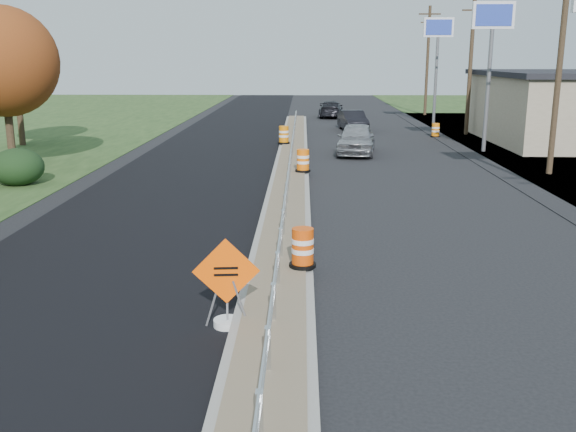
{
  "coord_description": "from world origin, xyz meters",
  "views": [
    {
      "loc": [
        0.54,
        -19.37,
        5.07
      ],
      "look_at": [
        0.17,
        -3.4,
        1.1
      ],
      "focal_mm": 40.0,
      "sensor_mm": 36.0,
      "label": 1
    }
  ],
  "objects_px": {
    "barrel_median_mid": "(303,161)",
    "car_dark_far": "(331,109)",
    "barrel_median_near": "(303,248)",
    "barrel_median_far": "(284,135)",
    "car_silver": "(356,139)",
    "barrel_shoulder_mid": "(436,130)",
    "car_dark_mid": "(353,121)",
    "caution_sign": "(227,305)"
  },
  "relations": [
    {
      "from": "caution_sign",
      "to": "barrel_median_near",
      "type": "distance_m",
      "value": 3.34
    },
    {
      "from": "barrel_median_near",
      "to": "barrel_median_mid",
      "type": "height_order",
      "value": "barrel_median_mid"
    },
    {
      "from": "barrel_median_mid",
      "to": "car_dark_far",
      "type": "relative_size",
      "value": 0.2
    },
    {
      "from": "caution_sign",
      "to": "barrel_median_mid",
      "type": "height_order",
      "value": "caution_sign"
    },
    {
      "from": "car_silver",
      "to": "car_dark_far",
      "type": "bearing_deg",
      "value": 98.6
    },
    {
      "from": "barrel_median_near",
      "to": "car_dark_mid",
      "type": "height_order",
      "value": "car_dark_mid"
    },
    {
      "from": "barrel_median_near",
      "to": "car_silver",
      "type": "bearing_deg",
      "value": 81.82
    },
    {
      "from": "barrel_median_far",
      "to": "barrel_shoulder_mid",
      "type": "xyz_separation_m",
      "value": [
        9.74,
        5.23,
        -0.28
      ]
    },
    {
      "from": "barrel_median_mid",
      "to": "car_dark_far",
      "type": "height_order",
      "value": "car_dark_far"
    },
    {
      "from": "caution_sign",
      "to": "barrel_shoulder_mid",
      "type": "distance_m",
      "value": 32.18
    },
    {
      "from": "barrel_median_near",
      "to": "car_silver",
      "type": "height_order",
      "value": "car_silver"
    },
    {
      "from": "car_silver",
      "to": "car_dark_mid",
      "type": "height_order",
      "value": "car_silver"
    },
    {
      "from": "caution_sign",
      "to": "car_silver",
      "type": "distance_m",
      "value": 23.33
    },
    {
      "from": "caution_sign",
      "to": "car_silver",
      "type": "bearing_deg",
      "value": 74.53
    },
    {
      "from": "barrel_shoulder_mid",
      "to": "car_dark_mid",
      "type": "xyz_separation_m",
      "value": [
        -5.11,
        3.61,
        0.28
      ]
    },
    {
      "from": "caution_sign",
      "to": "barrel_median_mid",
      "type": "distance_m",
      "value": 16.08
    },
    {
      "from": "car_silver",
      "to": "car_dark_mid",
      "type": "relative_size",
      "value": 1.12
    },
    {
      "from": "barrel_median_mid",
      "to": "car_dark_mid",
      "type": "xyz_separation_m",
      "value": [
        3.53,
        18.16,
        0.01
      ]
    },
    {
      "from": "car_dark_far",
      "to": "caution_sign",
      "type": "bearing_deg",
      "value": 89.47
    },
    {
      "from": "barrel_shoulder_mid",
      "to": "car_silver",
      "type": "relative_size",
      "value": 0.19
    },
    {
      "from": "barrel_median_near",
      "to": "car_dark_far",
      "type": "height_order",
      "value": "car_dark_far"
    },
    {
      "from": "car_dark_mid",
      "to": "caution_sign",
      "type": "bearing_deg",
      "value": -105.87
    },
    {
      "from": "barrel_median_far",
      "to": "car_dark_far",
      "type": "distance_m",
      "value": 19.59
    },
    {
      "from": "car_dark_mid",
      "to": "barrel_median_near",
      "type": "bearing_deg",
      "value": -104.04
    },
    {
      "from": "car_silver",
      "to": "barrel_median_near",
      "type": "bearing_deg",
      "value": -90.77
    },
    {
      "from": "barrel_median_near",
      "to": "barrel_shoulder_mid",
      "type": "bearing_deg",
      "value": 72.59
    },
    {
      "from": "barrel_median_far",
      "to": "car_silver",
      "type": "relative_size",
      "value": 0.21
    },
    {
      "from": "barrel_shoulder_mid",
      "to": "car_dark_mid",
      "type": "distance_m",
      "value": 6.27
    },
    {
      "from": "barrel_median_near",
      "to": "car_dark_far",
      "type": "distance_m",
      "value": 41.67
    },
    {
      "from": "barrel_median_mid",
      "to": "barrel_median_far",
      "type": "relative_size",
      "value": 0.97
    },
    {
      "from": "caution_sign",
      "to": "barrel_median_near",
      "type": "bearing_deg",
      "value": 59.43
    },
    {
      "from": "barrel_median_mid",
      "to": "car_dark_mid",
      "type": "relative_size",
      "value": 0.23
    },
    {
      "from": "barrel_shoulder_mid",
      "to": "car_silver",
      "type": "bearing_deg",
      "value": -127.09
    },
    {
      "from": "caution_sign",
      "to": "barrel_median_mid",
      "type": "bearing_deg",
      "value": 80.01
    },
    {
      "from": "barrel_median_near",
      "to": "car_silver",
      "type": "distance_m",
      "value": 20.12
    },
    {
      "from": "car_dark_far",
      "to": "barrel_shoulder_mid",
      "type": "bearing_deg",
      "value": 118.33
    },
    {
      "from": "barrel_median_mid",
      "to": "barrel_median_far",
      "type": "distance_m",
      "value": 9.38
    },
    {
      "from": "car_dark_mid",
      "to": "car_dark_far",
      "type": "relative_size",
      "value": 0.88
    },
    {
      "from": "car_silver",
      "to": "car_dark_far",
      "type": "relative_size",
      "value": 0.99
    },
    {
      "from": "caution_sign",
      "to": "barrel_median_far",
      "type": "relative_size",
      "value": 1.76
    },
    {
      "from": "car_dark_mid",
      "to": "barrel_shoulder_mid",
      "type": "bearing_deg",
      "value": -42.84
    },
    {
      "from": "barrel_median_mid",
      "to": "car_dark_far",
      "type": "bearing_deg",
      "value": 85.18
    }
  ]
}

